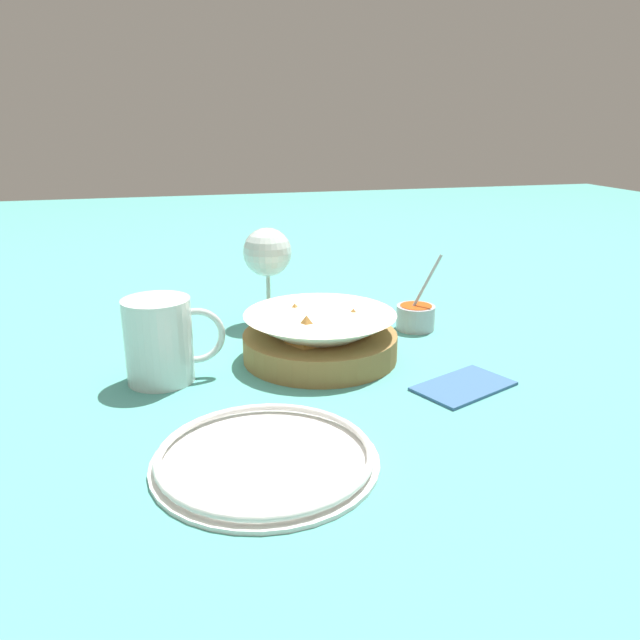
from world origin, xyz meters
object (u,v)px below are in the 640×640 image
Objects in this scene: food_basket at (320,338)px; beer_mug at (160,343)px; sauce_cup at (416,316)px; wine_glass at (267,255)px; side_plate at (265,457)px.

food_basket is 0.22m from beer_mug.
food_basket is 1.80× the size of sauce_cup.
wine_glass is (-0.23, 0.10, 0.09)m from sauce_cup.
wine_glass is 0.47m from side_plate.
sauce_cup is at bearing 48.47° from side_plate.
wine_glass is at bearing 156.80° from sauce_cup.
food_basket is at bearing 64.47° from side_plate.
sauce_cup is 0.47m from side_plate.
food_basket is at bearing -154.93° from sauce_cup.
side_plate is at bearing -115.53° from food_basket.
wine_glass is at bearing 102.73° from food_basket.
sauce_cup reaches higher than beer_mug.
food_basket is 1.70× the size of beer_mug.
beer_mug is at bearing -164.77° from sauce_cup.
wine_glass reaches higher than food_basket.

